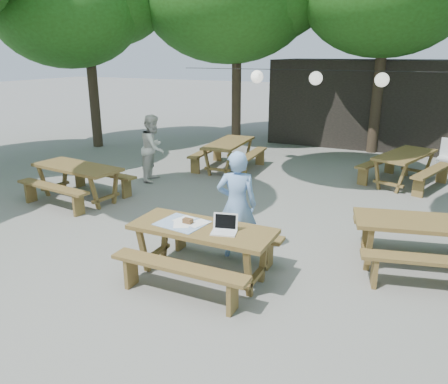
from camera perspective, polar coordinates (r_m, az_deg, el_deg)
The scene contains 13 objects.
ground at distance 6.66m, azimuth -0.37°, elevation -9.25°, with size 80.00×80.00×0.00m, color slate.
pavilion at distance 16.07m, azimuth 18.07°, elevation 11.11°, with size 6.00×3.00×2.80m, color black.
main_picnic_table at distance 6.14m, azimuth -2.82°, elevation -7.71°, with size 2.00×1.58×0.75m.
picnic_table_nw at distance 9.80m, azimuth -18.47°, elevation 1.21°, with size 2.08×1.80×0.75m.
picnic_table_ne at distance 6.96m, azimuth 24.75°, elevation -6.23°, with size 2.21×1.98×0.75m.
picnic_table_far_w at distance 11.80m, azimuth 0.62°, elevation 4.86°, with size 1.69×2.04×0.75m.
picnic_table_far_e at distance 11.27m, azimuth 22.41°, elevation 2.87°, with size 2.10×2.30×0.75m.
woman at distance 6.58m, azimuth 1.67°, elevation -1.70°, with size 0.61×0.40×1.67m, color #7DA8E3.
second_person at distance 10.82m, azimuth -9.20°, elevation 5.71°, with size 0.79×0.61×1.62m, color white.
plastic_chair at distance 12.79m, azimuth 27.02°, elevation 3.32°, with size 0.51×0.51×0.90m.
laptop at distance 5.81m, azimuth 0.08°, elevation -4.66°, with size 0.38×0.33×0.24m.
tabletop_clutter at distance 6.13m, azimuth -5.30°, elevation -3.99°, with size 0.72×0.63×0.08m.
paper_lanterns at distance 11.70m, azimuth 11.97°, elevation 14.35°, with size 9.00×0.34×0.38m.
Camera 1 is at (2.57, -5.35, 3.03)m, focal length 35.00 mm.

